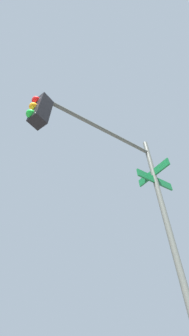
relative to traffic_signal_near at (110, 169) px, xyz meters
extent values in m
cylinder|color=#474C47|center=(-0.51, -1.25, -1.23)|extent=(0.12, 0.12, 5.78)
cylinder|color=#474C47|center=(0.05, 0.12, 1.26)|extent=(1.20, 2.77, 0.09)
cube|color=black|center=(0.61, 1.49, 0.81)|extent=(0.28, 0.28, 0.80)
sphere|color=red|center=(0.66, 1.63, 1.06)|extent=(0.18, 0.18, 0.18)
sphere|color=orange|center=(0.66, 1.63, 0.81)|extent=(0.18, 0.18, 0.18)
sphere|color=green|center=(0.66, 1.63, 0.56)|extent=(0.18, 0.18, 0.18)
cube|color=#0F5128|center=(-0.51, -1.25, 0.30)|extent=(0.45, 1.03, 0.20)
cube|color=#0F5128|center=(-0.51, -1.25, 0.52)|extent=(0.94, 0.41, 0.20)
camera|label=1|loc=(-1.47, 2.51, -2.63)|focal=20.71mm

